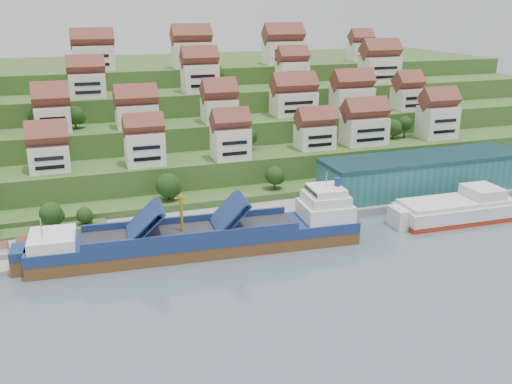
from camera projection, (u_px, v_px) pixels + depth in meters
name	position (u px, v px, depth m)	size (l,w,h in m)	color
ground	(273.00, 243.00, 131.45)	(300.00, 300.00, 0.00)	slate
quay	(323.00, 208.00, 150.73)	(180.00, 14.00, 2.20)	gray
pebble_beach	(4.00, 255.00, 124.22)	(45.00, 20.00, 1.00)	gray
hillside	(179.00, 117.00, 221.08)	(260.00, 128.00, 31.00)	#2D4C1E
hillside_village	(214.00, 97.00, 179.58)	(154.60, 62.46, 28.81)	white
hillside_trees	(184.00, 133.00, 163.80)	(141.15, 62.41, 30.70)	#204115
warehouse	(424.00, 173.00, 160.45)	(60.00, 15.00, 10.00)	#27696A
flagpole	(326.00, 194.00, 143.84)	(1.28, 0.16, 8.00)	gray
cargo_ship	(208.00, 238.00, 126.59)	(72.88, 16.01, 15.96)	brown
second_ship	(458.00, 210.00, 144.99)	(30.88, 12.19, 8.87)	maroon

